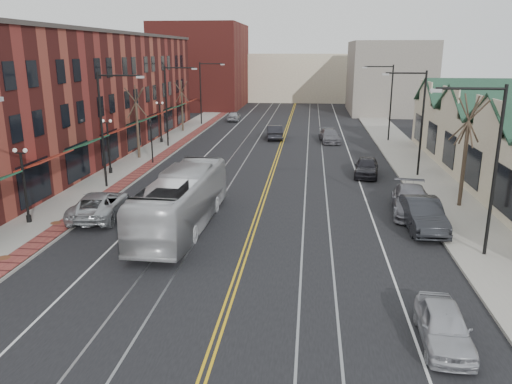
% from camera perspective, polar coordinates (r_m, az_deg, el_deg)
% --- Properties ---
extents(ground, '(160.00, 160.00, 0.00)m').
position_cam_1_polar(ground, '(20.01, -3.24, -12.72)').
color(ground, black).
rests_on(ground, ground).
extents(sidewalk_left, '(4.00, 120.00, 0.15)m').
position_cam_1_polar(sidewalk_left, '(41.33, -15.22, 2.01)').
color(sidewalk_left, gray).
rests_on(sidewalk_left, ground).
extents(sidewalk_right, '(4.00, 120.00, 0.15)m').
position_cam_1_polar(sidewalk_right, '(39.54, 19.22, 1.06)').
color(sidewalk_right, gray).
rests_on(sidewalk_right, ground).
extents(building_left, '(10.00, 50.00, 11.00)m').
position_cam_1_polar(building_left, '(49.65, -20.40, 10.18)').
color(building_left, maroon).
rests_on(building_left, ground).
extents(backdrop_left, '(14.00, 18.00, 14.00)m').
position_cam_1_polar(backdrop_left, '(89.40, -6.19, 14.11)').
color(backdrop_left, maroon).
rests_on(backdrop_left, ground).
extents(backdrop_mid, '(22.00, 14.00, 9.00)m').
position_cam_1_polar(backdrop_mid, '(102.49, 4.70, 12.96)').
color(backdrop_mid, '#C0B293').
rests_on(backdrop_mid, ground).
extents(backdrop_right, '(12.00, 16.00, 11.00)m').
position_cam_1_polar(backdrop_right, '(83.29, 14.90, 12.53)').
color(backdrop_right, slate).
rests_on(backdrop_right, ground).
extents(streetlight_l_1, '(3.33, 0.25, 8.00)m').
position_cam_1_polar(streetlight_l_1, '(36.45, -16.64, 8.04)').
color(streetlight_l_1, black).
rests_on(streetlight_l_1, sidewalk_left).
extents(streetlight_l_2, '(3.33, 0.25, 8.00)m').
position_cam_1_polar(streetlight_l_2, '(51.48, -9.77, 10.57)').
color(streetlight_l_2, black).
rests_on(streetlight_l_2, sidewalk_left).
extents(streetlight_l_3, '(3.33, 0.25, 8.00)m').
position_cam_1_polar(streetlight_l_3, '(66.97, -5.99, 11.87)').
color(streetlight_l_3, black).
rests_on(streetlight_l_3, sidewalk_left).
extents(streetlight_r_0, '(3.33, 0.25, 8.00)m').
position_cam_1_polar(streetlight_r_0, '(25.08, 24.90, 3.95)').
color(streetlight_r_0, black).
rests_on(streetlight_r_0, sidewalk_right).
extents(streetlight_r_1, '(3.33, 0.25, 8.00)m').
position_cam_1_polar(streetlight_r_1, '(40.39, 17.92, 8.64)').
color(streetlight_r_1, black).
rests_on(streetlight_r_1, sidewalk_right).
extents(streetlight_r_2, '(3.33, 0.25, 8.00)m').
position_cam_1_polar(streetlight_r_2, '(56.08, 14.75, 10.70)').
color(streetlight_r_2, black).
rests_on(streetlight_r_2, sidewalk_right).
extents(lamppost_l_1, '(0.84, 0.28, 4.27)m').
position_cam_1_polar(lamppost_l_1, '(30.74, -24.92, 0.50)').
color(lamppost_l_1, black).
rests_on(lamppost_l_1, sidewalk_left).
extents(lamppost_l_2, '(0.84, 0.28, 4.27)m').
position_cam_1_polar(lamppost_l_2, '(41.19, -16.48, 4.90)').
color(lamppost_l_2, black).
rests_on(lamppost_l_2, sidewalk_left).
extents(lamppost_l_3, '(0.84, 0.28, 4.27)m').
position_cam_1_polar(lamppost_l_3, '(54.20, -10.85, 7.76)').
color(lamppost_l_3, black).
rests_on(lamppost_l_3, sidewalk_left).
extents(tree_left_near, '(1.78, 1.37, 6.48)m').
position_cam_1_polar(tree_left_near, '(46.41, -13.44, 7.93)').
color(tree_left_near, '#382B21').
rests_on(tree_left_near, sidewalk_left).
extents(tree_left_far, '(1.66, 1.28, 6.02)m').
position_cam_1_polar(tree_left_far, '(61.63, -8.46, 9.82)').
color(tree_left_far, '#382B21').
rests_on(tree_left_far, sidewalk_left).
extents(tree_right_mid, '(1.90, 1.46, 6.93)m').
position_cam_1_polar(tree_right_mid, '(33.24, 22.83, 4.54)').
color(tree_right_mid, '#382B21').
rests_on(tree_right_mid, sidewalk_right).
extents(manhole_mid, '(0.60, 0.60, 0.02)m').
position_cam_1_polar(manhole_mid, '(26.52, -26.88, -6.72)').
color(manhole_mid, '#592D19').
rests_on(manhole_mid, sidewalk_left).
extents(manhole_far, '(0.60, 0.60, 0.02)m').
position_cam_1_polar(manhole_far, '(30.52, -21.89, -3.29)').
color(manhole_far, '#592D19').
rests_on(manhole_far, sidewalk_left).
extents(traffic_signal, '(0.18, 0.15, 3.80)m').
position_cam_1_polar(traffic_signal, '(44.10, -11.87, 6.09)').
color(traffic_signal, black).
rests_on(traffic_signal, sidewalk_left).
extents(transit_bus, '(3.03, 11.49, 3.18)m').
position_cam_1_polar(transit_bus, '(27.80, -8.45, -0.99)').
color(transit_bus, silver).
rests_on(transit_bus, ground).
extents(parked_suv, '(3.20, 5.84, 1.55)m').
position_cam_1_polar(parked_suv, '(30.98, -17.45, -1.38)').
color(parked_suv, '#A6AAAD').
rests_on(parked_suv, ground).
extents(parked_car_a, '(1.76, 4.00, 1.34)m').
position_cam_1_polar(parked_car_a, '(18.44, 20.67, -14.10)').
color(parked_car_a, '#B0B1B8').
rests_on(parked_car_a, ground).
extents(parked_car_b, '(2.03, 5.27, 1.71)m').
position_cam_1_polar(parked_car_b, '(29.05, 18.48, -2.43)').
color(parked_car_b, black).
rests_on(parked_car_b, ground).
extents(parked_car_c, '(2.86, 5.72, 1.60)m').
position_cam_1_polar(parked_car_c, '(31.64, 17.33, -0.97)').
color(parked_car_c, slate).
rests_on(parked_car_c, ground).
extents(parked_car_d, '(2.37, 4.63, 1.51)m').
position_cam_1_polar(parked_car_d, '(40.28, 12.53, 2.83)').
color(parked_car_d, black).
rests_on(parked_car_d, ground).
extents(distant_car_left, '(2.19, 4.88, 1.55)m').
position_cam_1_polar(distant_car_left, '(56.31, 2.13, 6.86)').
color(distant_car_left, black).
rests_on(distant_car_left, ground).
extents(distant_car_right, '(2.51, 5.01, 1.40)m').
position_cam_1_polar(distant_car_right, '(54.82, 8.41, 6.37)').
color(distant_car_right, slate).
rests_on(distant_car_right, ground).
extents(distant_car_far, '(1.71, 4.13, 1.40)m').
position_cam_1_polar(distant_car_far, '(71.12, -2.52, 8.67)').
color(distant_car_far, '#9A9BA0').
rests_on(distant_car_far, ground).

